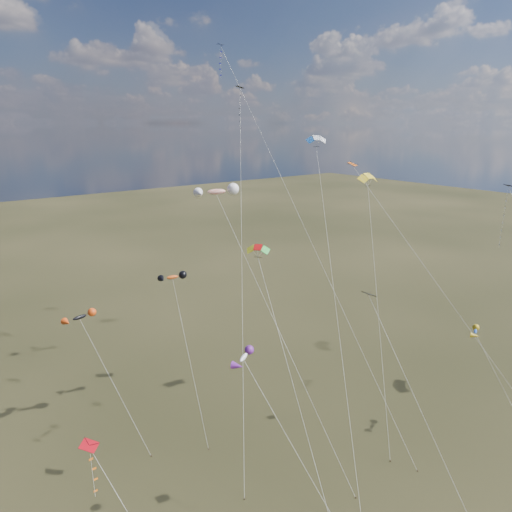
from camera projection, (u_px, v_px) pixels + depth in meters
diamond_black_high at (240, 129)px, 56.24m from camera, size 16.67×23.54×36.40m
diamond_navy_tall at (237, 94)px, 56.96m from camera, size 1.15×34.49×41.74m
diamond_black_mid at (401, 366)px, 34.71m from camera, size 1.34×13.59×19.18m
diamond_red_low at (98, 479)px, 28.22m from camera, size 4.77×8.96×13.22m
diamond_navy_right at (509, 228)px, 45.95m from camera, size 1.90×14.73×26.07m
diamond_orange_center at (430, 273)px, 41.46m from camera, size 14.45×17.73×28.57m
parafoil_yellow at (369, 177)px, 51.83m from camera, size 10.14×13.07×26.81m
parafoil_blue_white at (317, 140)px, 52.67m from camera, size 15.88×23.03×30.89m
parafoil_tricolor at (259, 250)px, 38.12m from camera, size 5.35×18.01×22.38m
novelty_black_orange at (80, 318)px, 47.86m from camera, size 4.47×10.70×12.83m
novelty_orange_black at (173, 278)px, 52.96m from camera, size 4.35×12.72×15.25m
novelty_white_purple at (244, 358)px, 34.77m from camera, size 4.21×13.67×15.10m
novelty_redwhite_stripe at (217, 192)px, 46.98m from camera, size 4.22×20.50×25.87m
novelty_blue_yellow at (476, 332)px, 47.26m from camera, size 2.97×7.59×11.53m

